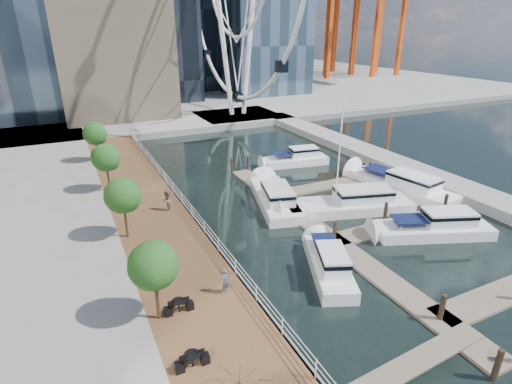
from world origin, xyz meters
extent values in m
plane|color=black|center=(0.00, 0.00, 0.00)|extent=(520.00, 520.00, 0.00)
cube|color=brown|center=(-9.00, 15.00, 0.50)|extent=(6.00, 60.00, 1.00)
cube|color=#595954|center=(-6.00, 15.00, 0.50)|extent=(0.25, 60.00, 1.00)
cube|color=gray|center=(0.00, 102.00, 0.50)|extent=(200.00, 114.00, 1.00)
cube|color=gray|center=(20.00, 20.00, 0.50)|extent=(4.00, 60.00, 1.00)
cube|color=gray|center=(14.00, 52.00, 0.50)|extent=(14.00, 12.00, 1.00)
cube|color=#6D6051|center=(3.00, 10.00, 0.10)|extent=(2.00, 32.00, 0.20)
cube|color=#6D6051|center=(9.00, -2.00, 0.10)|extent=(12.00, 2.00, 0.20)
cube|color=#6D6051|center=(9.00, 8.00, 0.10)|extent=(12.00, 2.00, 0.20)
cube|color=#6D6051|center=(9.00, 18.00, 0.10)|extent=(12.00, 2.00, 0.20)
cylinder|color=white|center=(11.50, 52.00, 14.00)|extent=(0.80, 0.80, 26.00)
cylinder|color=white|center=(16.50, 52.00, 14.00)|extent=(0.80, 0.80, 26.00)
cylinder|color=#3F2B1C|center=(-11.40, 4.00, 2.20)|extent=(0.20, 0.20, 2.40)
sphere|color=#265B1E|center=(-11.40, 4.00, 4.30)|extent=(2.60, 2.60, 2.60)
cylinder|color=#3F2B1C|center=(-11.40, 14.00, 2.20)|extent=(0.20, 0.20, 2.40)
sphere|color=#265B1E|center=(-11.40, 14.00, 4.30)|extent=(2.60, 2.60, 2.60)
cylinder|color=#3F2B1C|center=(-11.40, 24.00, 2.20)|extent=(0.20, 0.20, 2.40)
sphere|color=#265B1E|center=(-11.40, 24.00, 4.30)|extent=(2.60, 2.60, 2.60)
cylinder|color=#3F2B1C|center=(-11.40, 34.00, 2.20)|extent=(0.20, 0.20, 2.40)
sphere|color=#265B1E|center=(-11.40, 34.00, 4.30)|extent=(2.60, 2.60, 2.60)
imported|color=#47495E|center=(-7.36, 4.51, 1.80)|extent=(0.70, 0.65, 1.61)
imported|color=#7B6455|center=(-7.60, 17.25, 1.89)|extent=(0.98, 1.07, 1.78)
imported|color=#2E303A|center=(-10.20, 32.29, 1.97)|extent=(1.17, 1.10, 1.94)
camera|label=1|loc=(-14.23, -13.73, 15.42)|focal=28.00mm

